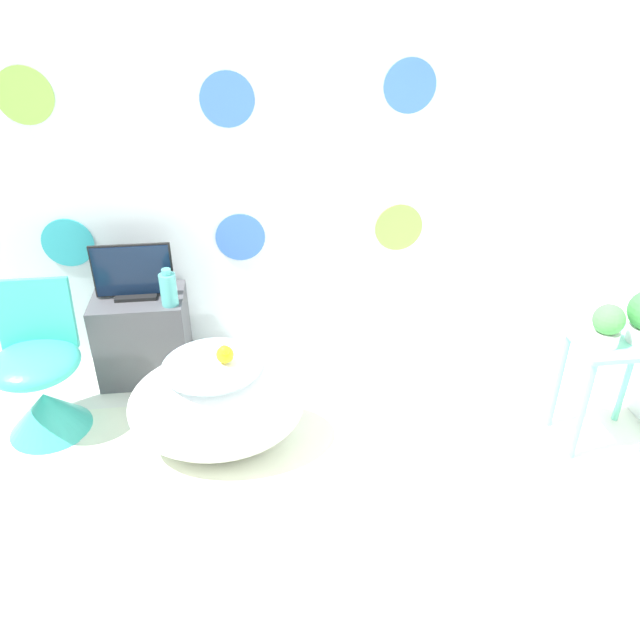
{
  "coord_description": "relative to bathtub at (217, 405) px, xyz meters",
  "views": [
    {
      "loc": [
        0.05,
        -1.37,
        2.12
      ],
      "look_at": [
        0.34,
        0.95,
        0.76
      ],
      "focal_mm": 35.0,
      "sensor_mm": 36.0,
      "label": 1
    }
  ],
  "objects": [
    {
      "name": "bathtub",
      "position": [
        0.0,
        0.0,
        0.0
      ],
      "size": [
        0.84,
        0.57,
        0.51
      ],
      "color": "white",
      "rests_on": "ground_plane"
    },
    {
      "name": "tv",
      "position": [
        -0.43,
        0.7,
        0.39
      ],
      "size": [
        0.43,
        0.12,
        0.31
      ],
      "color": "black",
      "rests_on": "tv_cabinet"
    },
    {
      "name": "rug",
      "position": [
        -0.03,
        -0.06,
        -0.26
      ],
      "size": [
        1.36,
        0.88,
        0.01
      ],
      "color": "silver",
      "rests_on": "ground_plane"
    },
    {
      "name": "side_table",
      "position": [
        1.89,
        -0.16,
        0.18
      ],
      "size": [
        0.42,
        0.3,
        0.58
      ],
      "color": "#72D8B7",
      "rests_on": "ground_plane"
    },
    {
      "name": "tv_cabinet",
      "position": [
        -0.43,
        0.7,
        -0.0
      ],
      "size": [
        0.5,
        0.37,
        0.51
      ],
      "color": "#4C4C51",
      "rests_on": "ground_plane"
    },
    {
      "name": "vase",
      "position": [
        -0.24,
        0.59,
        0.34
      ],
      "size": [
        0.09,
        0.09,
        0.21
      ],
      "color": "#51B2AD",
      "rests_on": "tv_cabinet"
    },
    {
      "name": "potted_plant_left",
      "position": [
        1.79,
        -0.17,
        0.42
      ],
      "size": [
        0.14,
        0.14,
        0.2
      ],
      "color": "white",
      "rests_on": "side_table"
    },
    {
      "name": "wall_back_dotted",
      "position": [
        0.15,
        0.93,
        1.04
      ],
      "size": [
        5.09,
        0.05,
        2.6
      ],
      "color": "white",
      "rests_on": "ground_plane"
    },
    {
      "name": "rubber_duck",
      "position": [
        0.06,
        -0.02,
        0.3
      ],
      "size": [
        0.08,
        0.09,
        0.1
      ],
      "color": "yellow",
      "rests_on": "bathtub"
    },
    {
      "name": "chair",
      "position": [
        -0.87,
        0.26,
        0.0
      ],
      "size": [
        0.43,
        0.43,
        0.78
      ],
      "color": "#38B2A3",
      "rests_on": "ground_plane"
    }
  ]
}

